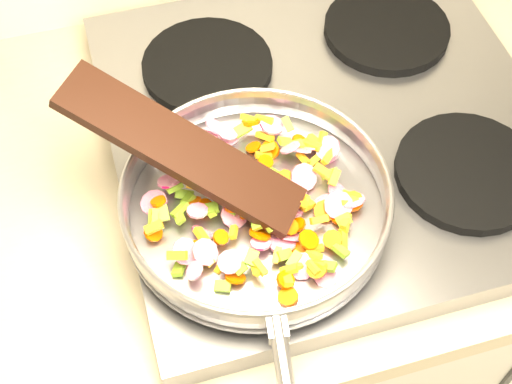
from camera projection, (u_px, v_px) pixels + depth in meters
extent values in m
cube|color=#939399|center=(329.00, 129.00, 1.00)|extent=(0.60, 0.60, 0.04)
cylinder|color=black|center=(261.00, 222.00, 0.88)|extent=(0.19, 0.19, 0.02)
cylinder|color=black|center=(468.00, 172.00, 0.93)|extent=(0.19, 0.19, 0.02)
cylinder|color=black|center=(207.00, 66.00, 1.04)|extent=(0.19, 0.19, 0.02)
cylinder|color=black|center=(387.00, 29.00, 1.08)|extent=(0.19, 0.19, 0.02)
cylinder|color=#9E9EA5|center=(256.00, 210.00, 0.88)|extent=(0.32, 0.32, 0.01)
torus|color=#9E9EA5|center=(256.00, 199.00, 0.86)|extent=(0.36, 0.36, 0.04)
torus|color=#9E9EA5|center=(256.00, 190.00, 0.84)|extent=(0.33, 0.33, 0.01)
cube|color=#9E9EA5|center=(277.00, 328.00, 0.75)|extent=(0.03, 0.03, 0.02)
cylinder|color=#D94F00|center=(300.00, 177.00, 0.90)|extent=(0.03, 0.03, 0.02)
cylinder|color=#CD145D|center=(230.00, 262.00, 0.81)|extent=(0.03, 0.03, 0.02)
cube|color=yellow|center=(312.00, 145.00, 0.92)|extent=(0.02, 0.03, 0.01)
cube|color=#79A925|center=(179.00, 269.00, 0.82)|extent=(0.02, 0.02, 0.02)
cube|color=yellow|center=(264.00, 119.00, 0.93)|extent=(0.03, 0.02, 0.01)
cylinder|color=#D94F00|center=(270.00, 150.00, 0.92)|extent=(0.04, 0.04, 0.02)
cylinder|color=#CD145D|center=(296.00, 191.00, 0.87)|extent=(0.03, 0.04, 0.02)
cube|color=#79A925|center=(285.00, 219.00, 0.86)|extent=(0.02, 0.02, 0.02)
cube|color=#79A925|center=(256.00, 223.00, 0.84)|extent=(0.01, 0.02, 0.01)
cube|color=#79A925|center=(295.00, 263.00, 0.82)|extent=(0.01, 0.02, 0.01)
cube|color=#79A925|center=(344.00, 220.00, 0.84)|extent=(0.02, 0.01, 0.02)
cylinder|color=#D94F00|center=(325.00, 211.00, 0.87)|extent=(0.03, 0.03, 0.02)
cube|color=yellow|center=(287.00, 280.00, 0.81)|extent=(0.01, 0.02, 0.01)
cube|color=yellow|center=(263.00, 155.00, 0.91)|extent=(0.02, 0.01, 0.01)
cylinder|color=#CD145D|center=(304.00, 177.00, 0.88)|extent=(0.05, 0.04, 0.04)
cylinder|color=#D94F00|center=(253.00, 147.00, 0.92)|extent=(0.03, 0.03, 0.01)
cube|color=#79A925|center=(328.00, 266.00, 0.81)|extent=(0.02, 0.02, 0.01)
cube|color=yellow|center=(302.00, 200.00, 0.87)|extent=(0.01, 0.03, 0.02)
cube|color=yellow|center=(155.00, 219.00, 0.84)|extent=(0.02, 0.03, 0.01)
cube|color=#79A925|center=(268.00, 147.00, 0.91)|extent=(0.02, 0.02, 0.02)
cylinder|color=#D94F00|center=(297.00, 198.00, 0.88)|extent=(0.02, 0.03, 0.02)
cube|color=#79A925|center=(218.00, 161.00, 0.91)|extent=(0.02, 0.03, 0.01)
cube|color=yellow|center=(222.00, 264.00, 0.83)|extent=(0.02, 0.02, 0.02)
cylinder|color=#D94F00|center=(298.00, 224.00, 0.85)|extent=(0.02, 0.03, 0.02)
cube|color=#79A925|center=(314.00, 267.00, 0.81)|extent=(0.02, 0.02, 0.01)
cylinder|color=#CD145D|center=(194.00, 270.00, 0.80)|extent=(0.03, 0.03, 0.02)
cube|color=yellow|center=(233.00, 232.00, 0.84)|extent=(0.02, 0.02, 0.01)
cylinder|color=#D94F00|center=(309.00, 239.00, 0.83)|extent=(0.03, 0.03, 0.01)
cylinder|color=#D94F00|center=(255.00, 196.00, 0.87)|extent=(0.03, 0.03, 0.02)
cylinder|color=#D94F00|center=(263.00, 208.00, 0.86)|extent=(0.03, 0.03, 0.01)
cube|color=yellow|center=(202.00, 236.00, 0.84)|extent=(0.02, 0.03, 0.01)
cylinder|color=#D94F00|center=(288.00, 297.00, 0.80)|extent=(0.03, 0.03, 0.01)
cube|color=#79A925|center=(224.00, 176.00, 0.90)|extent=(0.02, 0.01, 0.02)
cube|color=#79A925|center=(341.00, 251.00, 0.83)|extent=(0.02, 0.02, 0.01)
cube|color=yellow|center=(195.00, 185.00, 0.87)|extent=(0.02, 0.02, 0.02)
cylinder|color=#CD145D|center=(260.00, 243.00, 0.83)|extent=(0.03, 0.03, 0.01)
cube|color=yellow|center=(265.00, 136.00, 0.93)|extent=(0.02, 0.03, 0.02)
cylinder|color=#CD145D|center=(196.00, 164.00, 0.91)|extent=(0.03, 0.03, 0.03)
cylinder|color=#CD145D|center=(229.00, 136.00, 0.93)|extent=(0.03, 0.03, 0.02)
cube|color=#79A925|center=(223.00, 286.00, 0.81)|extent=(0.02, 0.02, 0.01)
cube|color=yellow|center=(249.00, 118.00, 0.93)|extent=(0.02, 0.02, 0.01)
cylinder|color=#D94F00|center=(260.00, 234.00, 0.84)|extent=(0.03, 0.03, 0.03)
cylinder|color=#D94F00|center=(290.00, 227.00, 0.84)|extent=(0.03, 0.03, 0.02)
cylinder|color=#CD145D|center=(234.00, 214.00, 0.86)|extent=(0.04, 0.04, 0.03)
cube|color=#79A925|center=(305.00, 143.00, 0.92)|extent=(0.02, 0.02, 0.02)
cube|color=#79A925|center=(315.00, 140.00, 0.92)|extent=(0.02, 0.02, 0.01)
cylinder|color=#CD145D|center=(201.00, 256.00, 0.83)|extent=(0.04, 0.03, 0.03)
cylinder|color=#D94F00|center=(209.00, 168.00, 0.90)|extent=(0.03, 0.03, 0.03)
cylinder|color=#D94F00|center=(285.00, 177.00, 0.88)|extent=(0.02, 0.02, 0.01)
cube|color=#79A925|center=(253.00, 191.00, 0.87)|extent=(0.02, 0.02, 0.01)
cube|color=#79A925|center=(251.00, 258.00, 0.81)|extent=(0.02, 0.02, 0.01)
cube|color=#79A925|center=(242.00, 187.00, 0.88)|extent=(0.02, 0.02, 0.02)
cube|color=#79A925|center=(242.00, 169.00, 0.90)|extent=(0.02, 0.02, 0.01)
cylinder|color=#D94F00|center=(288.00, 207.00, 0.87)|extent=(0.02, 0.02, 0.01)
cube|color=yellow|center=(289.00, 270.00, 0.81)|extent=(0.02, 0.01, 0.02)
cube|color=#79A925|center=(274.00, 195.00, 0.86)|extent=(0.02, 0.02, 0.01)
cylinder|color=#D94F00|center=(332.00, 239.00, 0.83)|extent=(0.03, 0.03, 0.02)
cylinder|color=#CD145D|center=(326.00, 277.00, 0.82)|extent=(0.04, 0.04, 0.01)
cube|color=yellow|center=(319.00, 220.00, 0.84)|extent=(0.02, 0.01, 0.01)
cylinder|color=#CD145D|center=(175.00, 178.00, 0.88)|extent=(0.04, 0.04, 0.02)
cylinder|color=#D94F00|center=(353.00, 201.00, 0.87)|extent=(0.04, 0.04, 0.01)
cylinder|color=#CD145D|center=(204.00, 232.00, 0.85)|extent=(0.03, 0.04, 0.03)
cube|color=#79A925|center=(314.00, 255.00, 0.82)|extent=(0.02, 0.02, 0.02)
cube|color=#79A925|center=(288.00, 124.00, 0.92)|extent=(0.01, 0.02, 0.02)
cube|color=#79A925|center=(296.00, 145.00, 0.91)|extent=(0.02, 0.02, 0.01)
cylinder|color=#CD145D|center=(215.00, 127.00, 0.92)|extent=(0.03, 0.04, 0.02)
cylinder|color=#CD145D|center=(315.00, 145.00, 0.92)|extent=(0.05, 0.04, 0.03)
cube|color=yellow|center=(237.00, 201.00, 0.87)|extent=(0.02, 0.01, 0.02)
cube|color=yellow|center=(206.00, 258.00, 0.82)|extent=(0.02, 0.02, 0.02)
cube|color=yellow|center=(177.00, 255.00, 0.81)|extent=(0.03, 0.02, 0.02)
cylinder|color=#CD145D|center=(301.00, 150.00, 0.91)|extent=(0.04, 0.03, 0.03)
cube|color=#79A925|center=(330.00, 174.00, 0.89)|extent=(0.02, 0.01, 0.01)
cube|color=yellow|center=(154.00, 227.00, 0.83)|extent=(0.02, 0.01, 0.01)
cube|color=yellow|center=(277.00, 255.00, 0.82)|extent=(0.02, 0.02, 0.01)
cube|color=#79A925|center=(285.00, 255.00, 0.82)|extent=(0.02, 0.02, 0.01)
cylinder|color=#CD145D|center=(291.00, 237.00, 0.84)|extent=(0.04, 0.03, 0.03)
cube|color=#79A925|center=(348.00, 200.00, 0.86)|extent=(0.03, 0.02, 0.02)
cylinder|color=#CD145D|center=(293.00, 210.00, 0.87)|extent=(0.03, 0.03, 0.01)
cylinder|color=#CD145D|center=(324.00, 201.00, 0.88)|extent=(0.04, 0.03, 0.02)
cylinder|color=#D94F00|center=(299.00, 141.00, 0.93)|extent=(0.03, 0.03, 0.01)
cube|color=yellow|center=(194.00, 249.00, 0.83)|extent=(0.02, 0.02, 0.01)
cube|color=#79A925|center=(294.00, 260.00, 0.82)|extent=(0.02, 0.02, 0.01)
cube|color=yellow|center=(303.00, 158.00, 0.91)|extent=(0.02, 0.02, 0.01)
cylinder|color=#CD145D|center=(290.00, 148.00, 0.90)|extent=(0.04, 0.03, 0.02)
cube|color=#79A925|center=(285.00, 142.00, 0.92)|extent=(0.02, 0.02, 0.02)
cylinder|color=#D94F00|center=(298.00, 252.00, 0.84)|extent=(0.03, 0.03, 0.01)
cube|color=yellow|center=(346.00, 223.00, 0.85)|extent=(0.02, 0.03, 0.01)
cube|color=yellow|center=(297.00, 203.00, 0.86)|extent=(0.02, 0.02, 0.02)
cube|color=yellow|center=(343.00, 239.00, 0.84)|extent=(0.02, 0.02, 0.02)
cylinder|color=#D94F00|center=(153.00, 232.00, 0.85)|extent=(0.03, 0.03, 0.02)
cube|color=yellow|center=(255.00, 184.00, 0.89)|extent=(0.02, 0.02, 0.01)
cube|color=#79A925|center=(188.00, 199.00, 0.87)|extent=(0.02, 0.02, 0.02)
cube|color=yellow|center=(319.00, 264.00, 0.81)|extent=(0.02, 0.02, 0.02)
cube|color=#79A925|center=(310.00, 142.00, 0.93)|extent=(0.02, 0.02, 0.02)
cube|color=yellow|center=(307.00, 205.00, 0.87)|extent=(0.02, 0.02, 0.01)
cylinder|color=#CD145D|center=(302.00, 266.00, 0.82)|extent=(0.04, 0.04, 0.02)
cube|color=#79A925|center=(153.00, 218.00, 0.85)|extent=(0.02, 0.03, 0.01)
cube|color=#79A925|center=(231.00, 200.00, 0.87)|extent=(0.02, 0.02, 0.01)
cube|color=yellow|center=(334.00, 177.00, 0.88)|extent=(0.02, 0.02, 0.02)
cube|color=#79A925|center=(242.00, 129.00, 0.93)|extent=(0.03, 0.02, 0.01)
cylinder|color=#D94F00|center=(221.00, 237.00, 0.83)|extent=(0.03, 0.03, 0.01)
cube|color=#79A925|center=(272.00, 172.00, 0.89)|extent=(0.02, 0.02, 0.01)
cube|color=yellow|center=(323.00, 172.00, 0.88)|extent=(0.03, 0.03, 0.02)
cube|color=yellow|center=(351.00, 197.00, 0.88)|extent=(0.03, 0.02, 0.02)
cube|color=yellow|center=(346.00, 221.00, 0.84)|extent=(0.02, 0.02, 0.01)
cube|color=#79A925|center=(268.00, 201.00, 0.88)|extent=(0.02, 0.02, 0.01)
cylinder|color=#CD145D|center=(328.00, 148.00, 0.91)|extent=(0.04, 0.05, 0.03)
cylinder|color=#D94F00|center=(317.00, 269.00, 0.81)|extent=(0.03, 0.03, 0.01)
cube|color=yellow|center=(328.00, 157.00, 0.90)|extent=(0.02, 0.02, 0.01)
cylinder|color=#D94F00|center=(272.00, 195.00, 0.88)|extent=(0.03, 0.03, 0.01)
cube|color=yellow|center=(260.00, 267.00, 0.80)|extent=(0.02, 0.02, 0.01)
cylinder|color=#CD145D|center=(206.00, 180.00, 0.90)|extent=(0.04, 0.04, 0.02)
cylinder|color=#CD145D|center=(170.00, 181.00, 0.88)|extent=(0.04, 0.04, 0.02)
cylinder|color=#D94F00|center=(235.00, 278.00, 0.81)|extent=(0.03, 0.03, 0.02)
cylinder|color=#D94F00|center=(197.00, 247.00, 0.83)|extent=(0.02, 0.02, 0.01)
cube|color=#79A925|center=(184.00, 194.00, 0.88)|extent=(0.03, 0.02, 0.02)
cube|color=yellow|center=(322.00, 141.00, 0.92)|extent=(0.02, 0.02, 0.02)
cylinder|color=#D94F00|center=(233.00, 206.00, 0.85)|extent=(0.02, 0.02, 0.01)
cylinder|color=#CD145D|center=(197.00, 211.00, 0.85)|extent=(0.04, 0.04, 0.01)
cube|color=#79A925|center=(180.00, 210.00, 0.85)|extent=(0.03, 0.02, 0.01)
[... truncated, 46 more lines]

